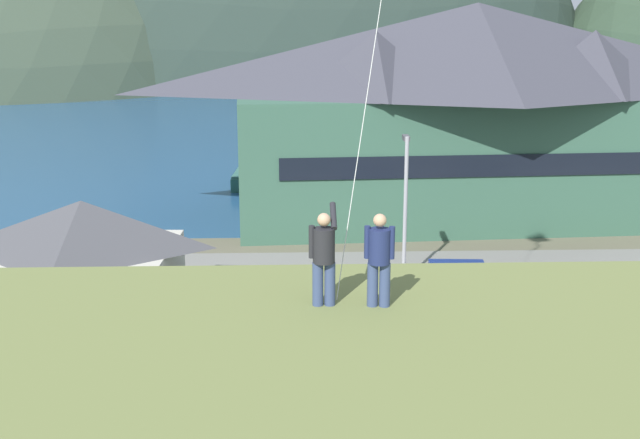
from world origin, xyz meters
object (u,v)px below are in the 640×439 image
at_px(storage_shed_near_lot, 85,264).
at_px(parked_car_front_row_silver, 402,365).
at_px(moored_boat_wharfside, 267,160).
at_px(moored_boat_outer_mooring, 358,162).
at_px(harbor_lodge, 474,105).
at_px(parked_car_back_row_left, 455,287).
at_px(moored_boat_inner_slip, 259,170).
at_px(parked_car_mid_row_far, 243,294).
at_px(person_companion, 379,257).
at_px(parked_car_corner_spot, 235,366).
at_px(wharf_dock, 313,170).
at_px(parking_light_pole, 405,198).
at_px(person_kite_flyer, 324,255).

relative_size(storage_shed_near_lot, parked_car_front_row_silver, 1.61).
xyz_separation_m(moored_boat_wharfside, moored_boat_outer_mooring, (6.64, -0.96, 0.00)).
xyz_separation_m(harbor_lodge, parked_car_back_row_left, (-3.90, -15.30, -5.16)).
distance_m(moored_boat_inner_slip, parked_car_back_row_left, 26.76).
height_order(harbor_lodge, parked_car_mid_row_far, harbor_lodge).
relative_size(moored_boat_outer_mooring, person_companion, 3.69).
bearing_deg(parked_car_corner_spot, harbor_lodge, 61.97).
relative_size(parked_car_front_row_silver, parked_car_corner_spot, 1.00).
height_order(storage_shed_near_lot, parked_car_mid_row_far, storage_shed_near_lot).
bearing_deg(parked_car_corner_spot, person_companion, -67.66).
relative_size(storage_shed_near_lot, wharf_dock, 0.62).
relative_size(harbor_lodge, moored_boat_outer_mooring, 4.38).
height_order(parking_light_pole, person_companion, person_companion).
height_order(moored_boat_inner_slip, person_companion, person_companion).
height_order(moored_boat_inner_slip, parked_car_back_row_left, moored_boat_inner_slip).
distance_m(storage_shed_near_lot, moored_boat_outer_mooring, 32.05).
distance_m(parked_car_corner_spot, parked_car_mid_row_far, 6.27).
distance_m(moored_boat_outer_mooring, person_kite_flyer, 43.72).
height_order(moored_boat_inner_slip, parked_car_front_row_silver, moored_boat_inner_slip).
height_order(harbor_lodge, moored_boat_inner_slip, harbor_lodge).
relative_size(parked_car_back_row_left, parking_light_pole, 0.70).
bearing_deg(parking_light_pole, harbor_lodge, 65.57).
bearing_deg(parking_light_pole, parked_car_back_row_left, -66.92).
distance_m(wharf_dock, parked_car_mid_row_far, 27.94).
bearing_deg(parked_car_mid_row_far, wharf_dock, 83.28).
bearing_deg(moored_boat_outer_mooring, parked_car_back_row_left, -87.24).
bearing_deg(wharf_dock, moored_boat_inner_slip, -153.91).
height_order(person_kite_flyer, person_companion, person_kite_flyer).
height_order(harbor_lodge, parked_car_front_row_silver, harbor_lodge).
bearing_deg(moored_boat_inner_slip, parked_car_mid_row_far, -88.96).
distance_m(parked_car_corner_spot, person_kite_flyer, 10.10).
relative_size(parked_car_back_row_left, person_companion, 2.48).
xyz_separation_m(harbor_lodge, parked_car_corner_spot, (-11.76, -22.08, -5.16)).
height_order(storage_shed_near_lot, person_kite_flyer, person_kite_flyer).
height_order(moored_boat_inner_slip, parked_car_corner_spot, moored_boat_inner_slip).
relative_size(harbor_lodge, parked_car_front_row_silver, 6.54).
relative_size(moored_boat_wharfside, parked_car_back_row_left, 1.42).
height_order(parked_car_front_row_silver, person_companion, person_companion).
bearing_deg(wharf_dock, parked_car_mid_row_far, -96.72).
bearing_deg(parked_car_corner_spot, moored_boat_inner_slip, 91.06).
height_order(moored_boat_inner_slip, parked_car_mid_row_far, moored_boat_inner_slip).
xyz_separation_m(moored_boat_outer_mooring, parked_car_mid_row_far, (-6.62, -28.88, 0.34)).
relative_size(wharf_dock, moored_boat_inner_slip, 1.28).
xyz_separation_m(harbor_lodge, parked_car_front_row_silver, (-6.84, -22.21, -5.16)).
xyz_separation_m(harbor_lodge, parked_car_mid_row_far, (-11.88, -15.81, -5.16)).
distance_m(wharf_dock, parked_car_back_row_left, 27.64).
bearing_deg(person_companion, moored_boat_wharfside, 94.47).
height_order(parked_car_front_row_silver, parked_car_back_row_left, same).
bearing_deg(person_kite_flyer, parked_car_corner_spot, 106.16).
height_order(moored_boat_outer_mooring, parking_light_pole, parking_light_pole).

